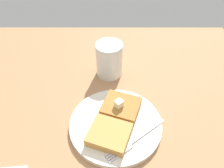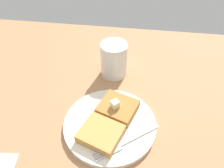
% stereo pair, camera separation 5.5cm
% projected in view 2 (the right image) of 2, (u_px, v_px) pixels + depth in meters
% --- Properties ---
extents(table_surface, '(0.94, 0.94, 0.02)m').
position_uv_depth(table_surface, '(86.00, 131.00, 0.51)').
color(table_surface, '#AC774F').
rests_on(table_surface, ground).
extents(plate, '(0.21, 0.21, 0.01)m').
position_uv_depth(plate, '(110.00, 124.00, 0.51)').
color(plate, silver).
rests_on(plate, table_surface).
extents(toast_slice_left, '(0.10, 0.11, 0.02)m').
position_uv_depth(toast_slice_left, '(118.00, 108.00, 0.52)').
color(toast_slice_left, '#AE7336').
rests_on(toast_slice_left, plate).
extents(toast_slice_middle, '(0.10, 0.11, 0.02)m').
position_uv_depth(toast_slice_middle, '(101.00, 134.00, 0.47)').
color(toast_slice_middle, '#C98E45').
rests_on(toast_slice_middle, plate).
extents(butter_pat_primary, '(0.02, 0.02, 0.02)m').
position_uv_depth(butter_pat_primary, '(115.00, 104.00, 0.50)').
color(butter_pat_primary, beige).
rests_on(butter_pat_primary, toast_slice_left).
extents(fork, '(0.11, 0.14, 0.00)m').
position_uv_depth(fork, '(124.00, 143.00, 0.46)').
color(fork, silver).
rests_on(fork, plate).
extents(syrup_jar, '(0.08, 0.08, 0.10)m').
position_uv_depth(syrup_jar, '(114.00, 61.00, 0.62)').
color(syrup_jar, '#461E0B').
rests_on(syrup_jar, table_surface).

